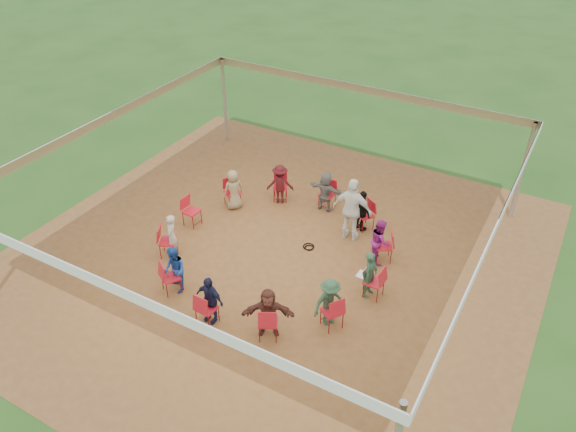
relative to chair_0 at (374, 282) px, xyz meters
The scene contains 29 objects.
ground 2.85m from the chair_0, behind, with size 80.00×80.00×0.00m, color #234E18.
dirt_patch 2.85m from the chair_0, behind, with size 13.00×13.00×0.00m, color brown.
tent 3.41m from the chair_0, behind, with size 10.33×10.33×3.00m.
chair_0 is the anchor object (origin of this frame).
chair_1 1.46m from the chair_0, 102.52° to the left, with size 0.42×0.44×0.90m, color red, non-canonical shape.
chair_2 2.81m from the chair_0, 117.52° to the left, with size 0.42×0.44×0.90m, color red, non-canonical shape.
chair_3 3.98m from the chair_0, 132.52° to the left, with size 0.42×0.44×0.90m, color red, non-canonical shape.
chair_4 4.87m from the chair_0, 147.52° to the left, with size 0.42×0.44×0.90m, color red, non-canonical shape.
chair_5 5.43m from the chair_0, 162.52° to the left, with size 0.42×0.44×0.90m, color red, non-canonical shape.
chair_6 5.62m from the chair_0, behind, with size 0.42×0.44×0.90m, color red, non-canonical shape.
chair_7 5.43m from the chair_0, 167.48° to the right, with size 0.42×0.44×0.90m, color red, non-canonical shape.
chair_8 4.87m from the chair_0, 152.48° to the right, with size 0.42×0.44×0.90m, color red, non-canonical shape.
chair_9 3.98m from the chair_0, 137.48° to the right, with size 0.42×0.44×0.90m, color red, non-canonical shape.
chair_10 2.81m from the chair_0, 122.48° to the right, with size 0.42×0.44×0.90m, color red, non-canonical shape.
chair_11 1.46m from the chair_0, 107.48° to the right, with size 0.42×0.44×0.90m, color red, non-canonical shape.
person_seated_0 0.21m from the chair_0, behind, with size 0.45×0.30×1.24m, color #294F37.
person_seated_1 1.44m from the chair_0, 107.18° to the left, with size 0.60×0.35×1.24m, color #891B79.
person_seated_2 2.76m from the chair_0, 119.69° to the left, with size 0.73×0.37×1.24m, color black.
person_seated_3 3.90m from the chair_0, 133.77° to the left, with size 1.15×0.43×1.24m, color slate.
person_seated_4 4.77m from the chair_0, 148.25° to the left, with size 0.80×0.40×1.24m, color #410D13.
person_seated_5 5.32m from the chair_0, 162.86° to the left, with size 0.61×0.34×1.24m, color #91815E.
person_seated_6 5.32m from the chair_0, 167.81° to the right, with size 0.45×0.30×1.24m, color #BAB2A6.
person_seated_7 4.77m from the chair_0, 153.20° to the right, with size 0.60×0.35×1.24m, color #1E48A7.
person_seated_8 3.90m from the chair_0, 138.73° to the right, with size 0.73×0.37×1.24m, color #1A1E40.
person_seated_9 2.76m from the chair_0, 124.64° to the right, with size 1.15×0.43×1.24m, color #572D25.
person_seated_10 1.44m from the chair_0, 112.13° to the right, with size 0.80×0.40×1.24m, color #294F37.
standing_person 2.43m from the chair_0, 127.60° to the left, with size 1.08×0.55×1.85m, color white.
cable_coil 2.46m from the chair_0, 157.46° to the left, with size 0.40×0.40×0.03m.
laptop 0.32m from the chair_0, behind, with size 0.24×0.30×0.20m.
Camera 1 is at (6.00, -9.89, 9.30)m, focal length 35.00 mm.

